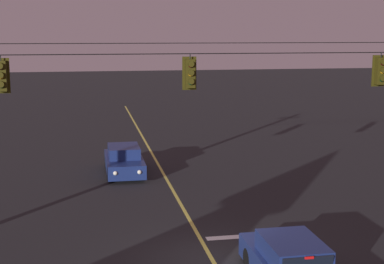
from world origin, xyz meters
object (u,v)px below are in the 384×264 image
object	(u,v)px
traffic_light_left_inner	(190,73)
car_oncoming_lead	(124,161)
traffic_light_centre	(381,71)
traffic_light_leftmost	(1,76)
car_waiting_near_lane	(291,264)

from	to	relation	value
traffic_light_left_inner	car_oncoming_lead	size ratio (longest dim) A/B	0.28
traffic_light_centre	car_oncoming_lead	distance (m)	13.55
traffic_light_leftmost	car_waiting_near_lane	bearing A→B (deg)	-30.10
traffic_light_centre	car_waiting_near_lane	xyz separation A→B (m)	(-4.92, -4.66, -4.98)
traffic_light_leftmost	traffic_light_left_inner	size ratio (longest dim) A/B	1.00
traffic_light_left_inner	car_oncoming_lead	world-z (taller)	traffic_light_left_inner
traffic_light_left_inner	car_oncoming_lead	bearing A→B (deg)	100.23
traffic_light_left_inner	car_waiting_near_lane	world-z (taller)	traffic_light_left_inner
traffic_light_leftmost	car_waiting_near_lane	size ratio (longest dim) A/B	0.28
traffic_light_leftmost	car_oncoming_lead	distance (m)	11.38
traffic_light_centre	car_oncoming_lead	bearing A→B (deg)	132.80
car_waiting_near_lane	car_oncoming_lead	bearing A→B (deg)	104.70
traffic_light_leftmost	traffic_light_centre	xyz separation A→B (m)	(12.96, 0.00, 0.00)
traffic_light_centre	traffic_light_left_inner	bearing A→B (deg)	180.00
traffic_light_left_inner	traffic_light_centre	distance (m)	6.90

